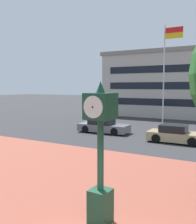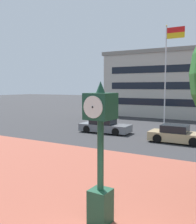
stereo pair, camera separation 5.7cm
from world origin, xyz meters
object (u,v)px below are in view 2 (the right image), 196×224
Objects in this scene: car_street_mid at (105,126)px; car_street_far at (177,135)px; street_clock at (100,150)px; flagpole_primary at (168,67)px.

car_street_mid is 6.56m from car_street_far.
street_clock reaches higher than car_street_mid.
car_street_far is at bearing 95.30° from street_clock.
car_street_far is 0.41× the size of flagpole_primary.
street_clock is at bearing 25.95° from car_street_mid.
car_street_mid is 1.13× the size of car_street_far.
car_street_mid is at bearing -127.98° from flagpole_primary.
street_clock is 0.42× the size of flagpole_primary.
flagpole_primary is at bearing 140.46° from car_street_mid.
flagpole_primary is at bearing -159.12° from car_street_far.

